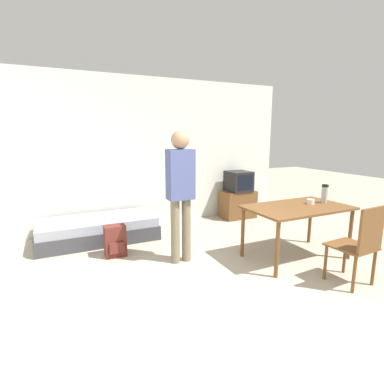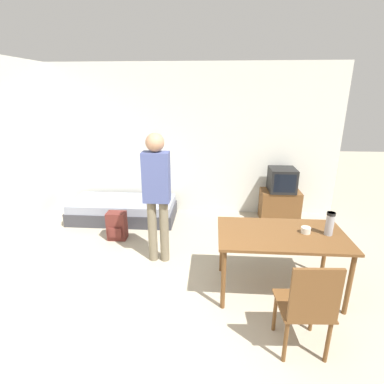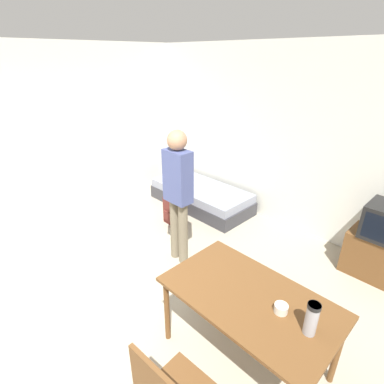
{
  "view_description": "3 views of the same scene",
  "coord_description": "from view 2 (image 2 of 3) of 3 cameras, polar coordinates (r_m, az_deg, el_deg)",
  "views": [
    {
      "loc": [
        -1.6,
        -1.78,
        1.7
      ],
      "look_at": [
        0.14,
        1.88,
        0.91
      ],
      "focal_mm": 28.0,
      "sensor_mm": 36.0,
      "label": 1
    },
    {
      "loc": [
        0.62,
        -1.88,
        2.22
      ],
      "look_at": [
        0.35,
        1.81,
        0.97
      ],
      "focal_mm": 28.0,
      "sensor_mm": 36.0,
      "label": 2
    },
    {
      "loc": [
        2.38,
        -0.46,
        2.51
      ],
      "look_at": [
        0.07,
        1.8,
        1.01
      ],
      "focal_mm": 28.0,
      "sensor_mm": 36.0,
      "label": 3
    }
  ],
  "objects": [
    {
      "name": "dining_table",
      "position": [
        3.5,
        16.61,
        -8.68
      ],
      "size": [
        1.4,
        0.82,
        0.73
      ],
      "color": "brown",
      "rests_on": "ground_plane"
    },
    {
      "name": "mate_bowl",
      "position": [
        3.55,
        20.86,
        -6.8
      ],
      "size": [
        0.1,
        0.1,
        0.07
      ],
      "color": "beige",
      "rests_on": "dining_table"
    },
    {
      "name": "tv",
      "position": [
        5.52,
        16.47,
        -0.88
      ],
      "size": [
        0.68,
        0.46,
        0.96
      ],
      "color": "brown",
      "rests_on": "ground_plane"
    },
    {
      "name": "thermos_flask",
      "position": [
        3.56,
        24.79,
        -5.31
      ],
      "size": [
        0.09,
        0.09,
        0.26
      ],
      "color": "#99999E",
      "rests_on": "dining_table"
    },
    {
      "name": "backpack",
      "position": [
        4.84,
        -14.11,
        -6.29
      ],
      "size": [
        0.29,
        0.22,
        0.45
      ],
      "color": "#56231E",
      "rests_on": "ground_plane"
    },
    {
      "name": "person_standing",
      "position": [
        3.86,
        -6.73,
        0.51
      ],
      "size": [
        0.34,
        0.23,
        1.74
      ],
      "color": "#6B604C",
      "rests_on": "ground_plane"
    },
    {
      "name": "wall_back",
      "position": [
        5.56,
        -2.34,
        9.67
      ],
      "size": [
        5.72,
        0.06,
        2.7
      ],
      "color": "silver",
      "rests_on": "ground_plane"
    },
    {
      "name": "ground_plane",
      "position": [
        2.97,
        -10.76,
        -30.06
      ],
      "size": [
        20.0,
        20.0,
        0.0
      ],
      "primitive_type": "plane",
      "color": "#9E937F"
    },
    {
      "name": "daybed",
      "position": [
        5.57,
        -12.94,
        -3.3
      ],
      "size": [
        1.85,
        0.85,
        0.37
      ],
      "color": "#333338",
      "rests_on": "ground_plane"
    },
    {
      "name": "wooden_chair",
      "position": [
        2.85,
        21.22,
        -19.42
      ],
      "size": [
        0.46,
        0.46,
        0.94
      ],
      "color": "brown",
      "rests_on": "ground_plane"
    }
  ]
}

